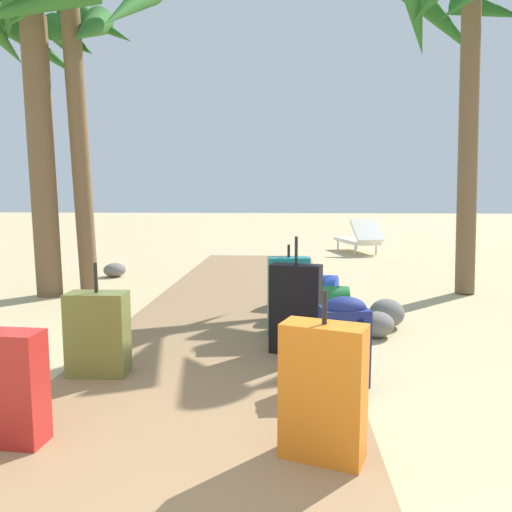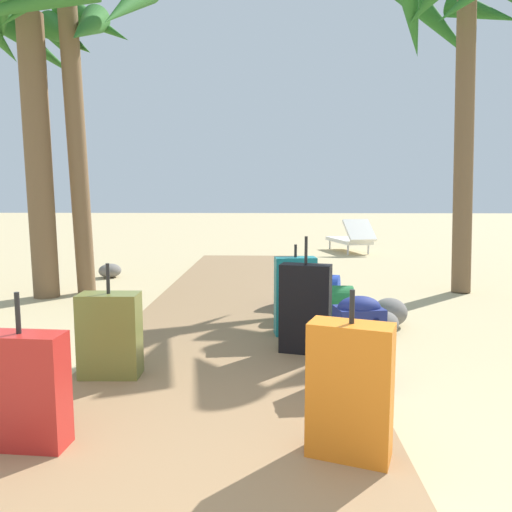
{
  "view_description": "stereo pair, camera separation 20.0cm",
  "coord_description": "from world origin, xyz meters",
  "px_view_note": "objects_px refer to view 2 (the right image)",
  "views": [
    {
      "loc": [
        0.56,
        -1.46,
        1.32
      ],
      "look_at": [
        0.16,
        4.71,
        0.55
      ],
      "focal_mm": 35.05,
      "sensor_mm": 36.0,
      "label": 1
    },
    {
      "loc": [
        0.36,
        -1.47,
        1.32
      ],
      "look_at": [
        0.16,
        4.71,
        0.55
      ],
      "focal_mm": 35.05,
      "sensor_mm": 36.0,
      "label": 2
    }
  ],
  "objects_px": {
    "backpack_navy": "(359,338)",
    "suitcase_teal": "(295,296)",
    "lounge_chair": "(351,238)",
    "duffel_bag_blue": "(309,290)",
    "palm_tree_far_left": "(32,61)",
    "suitcase_black": "(305,308)",
    "suitcase_orange": "(350,390)",
    "duffel_bag_green": "(319,303)",
    "suitcase_red": "(22,390)",
    "palm_tree_near_left": "(67,33)",
    "suitcase_olive": "(110,335)",
    "palm_tree_near_right": "(472,28)"
  },
  "relations": [
    {
      "from": "palm_tree_near_left",
      "to": "palm_tree_near_right",
      "type": "height_order",
      "value": "palm_tree_near_right"
    },
    {
      "from": "backpack_navy",
      "to": "suitcase_olive",
      "type": "xyz_separation_m",
      "value": [
        -1.67,
        0.08,
        -0.02
      ]
    },
    {
      "from": "backpack_navy",
      "to": "suitcase_black",
      "type": "relative_size",
      "value": 0.64
    },
    {
      "from": "duffel_bag_green",
      "to": "lounge_chair",
      "type": "relative_size",
      "value": 0.4
    },
    {
      "from": "duffel_bag_blue",
      "to": "duffel_bag_green",
      "type": "height_order",
      "value": "duffel_bag_blue"
    },
    {
      "from": "duffel_bag_blue",
      "to": "palm_tree_near_right",
      "type": "xyz_separation_m",
      "value": [
        2.16,
        1.44,
        3.19
      ]
    },
    {
      "from": "backpack_navy",
      "to": "suitcase_red",
      "type": "bearing_deg",
      "value": -153.45
    },
    {
      "from": "suitcase_teal",
      "to": "palm_tree_far_left",
      "type": "xyz_separation_m",
      "value": [
        -3.09,
        1.79,
        2.48
      ]
    },
    {
      "from": "suitcase_orange",
      "to": "duffel_bag_green",
      "type": "bearing_deg",
      "value": 87.79
    },
    {
      "from": "backpack_navy",
      "to": "suitcase_teal",
      "type": "height_order",
      "value": "suitcase_teal"
    },
    {
      "from": "suitcase_black",
      "to": "suitcase_red",
      "type": "height_order",
      "value": "suitcase_black"
    },
    {
      "from": "suitcase_orange",
      "to": "lounge_chair",
      "type": "relative_size",
      "value": 0.48
    },
    {
      "from": "duffel_bag_blue",
      "to": "suitcase_red",
      "type": "height_order",
      "value": "suitcase_red"
    },
    {
      "from": "suitcase_red",
      "to": "suitcase_olive",
      "type": "relative_size",
      "value": 0.99
    },
    {
      "from": "backpack_navy",
      "to": "duffel_bag_green",
      "type": "distance_m",
      "value": 1.68
    },
    {
      "from": "palm_tree_far_left",
      "to": "lounge_chair",
      "type": "bearing_deg",
      "value": 48.14
    },
    {
      "from": "duffel_bag_blue",
      "to": "palm_tree_far_left",
      "type": "relative_size",
      "value": 0.19
    },
    {
      "from": "suitcase_orange",
      "to": "suitcase_teal",
      "type": "bearing_deg",
      "value": 94.47
    },
    {
      "from": "backpack_navy",
      "to": "suitcase_orange",
      "type": "height_order",
      "value": "suitcase_orange"
    },
    {
      "from": "suitcase_black",
      "to": "lounge_chair",
      "type": "distance_m",
      "value": 7.67
    },
    {
      "from": "backpack_navy",
      "to": "suitcase_black",
      "type": "height_order",
      "value": "suitcase_black"
    },
    {
      "from": "palm_tree_near_right",
      "to": "lounge_chair",
      "type": "relative_size",
      "value": 2.61
    },
    {
      "from": "duffel_bag_blue",
      "to": "palm_tree_near_left",
      "type": "height_order",
      "value": "palm_tree_near_left"
    },
    {
      "from": "duffel_bag_blue",
      "to": "suitcase_olive",
      "type": "relative_size",
      "value": 0.92
    },
    {
      "from": "backpack_navy",
      "to": "suitcase_teal",
      "type": "xyz_separation_m",
      "value": [
        -0.36,
        1.14,
        0.04
      ]
    },
    {
      "from": "suitcase_red",
      "to": "duffel_bag_green",
      "type": "height_order",
      "value": "suitcase_red"
    },
    {
      "from": "suitcase_teal",
      "to": "palm_tree_far_left",
      "type": "relative_size",
      "value": 0.21
    },
    {
      "from": "backpack_navy",
      "to": "duffel_bag_green",
      "type": "bearing_deg",
      "value": 93.42
    },
    {
      "from": "lounge_chair",
      "to": "palm_tree_near_left",
      "type": "bearing_deg",
      "value": -130.37
    },
    {
      "from": "suitcase_black",
      "to": "palm_tree_far_left",
      "type": "distance_m",
      "value": 4.61
    },
    {
      "from": "suitcase_teal",
      "to": "palm_tree_near_right",
      "type": "height_order",
      "value": "palm_tree_near_right"
    },
    {
      "from": "suitcase_teal",
      "to": "lounge_chair",
      "type": "xyz_separation_m",
      "value": [
        1.59,
        7.01,
        -0.1
      ]
    },
    {
      "from": "palm_tree_far_left",
      "to": "suitcase_teal",
      "type": "bearing_deg",
      "value": -30.12
    },
    {
      "from": "suitcase_orange",
      "to": "lounge_chair",
      "type": "xyz_separation_m",
      "value": [
        1.43,
        9.08,
        -0.08
      ]
    },
    {
      "from": "suitcase_olive",
      "to": "palm_tree_near_right",
      "type": "distance_m",
      "value": 6.0
    },
    {
      "from": "suitcase_black",
      "to": "suitcase_teal",
      "type": "relative_size",
      "value": 1.14
    },
    {
      "from": "backpack_navy",
      "to": "suitcase_orange",
      "type": "relative_size",
      "value": 0.72
    },
    {
      "from": "suitcase_black",
      "to": "duffel_bag_green",
      "type": "bearing_deg",
      "value": 78.69
    },
    {
      "from": "suitcase_teal",
      "to": "palm_tree_near_left",
      "type": "relative_size",
      "value": 0.19
    },
    {
      "from": "suitcase_red",
      "to": "suitcase_teal",
      "type": "xyz_separation_m",
      "value": [
        1.42,
        2.03,
        0.06
      ]
    },
    {
      "from": "palm_tree_near_left",
      "to": "duffel_bag_green",
      "type": "bearing_deg",
      "value": -25.52
    },
    {
      "from": "duffel_bag_blue",
      "to": "lounge_chair",
      "type": "distance_m",
      "value": 6.07
    },
    {
      "from": "suitcase_black",
      "to": "suitcase_orange",
      "type": "xyz_separation_m",
      "value": [
        0.11,
        -1.57,
        -0.03
      ]
    },
    {
      "from": "suitcase_orange",
      "to": "suitcase_teal",
      "type": "xyz_separation_m",
      "value": [
        -0.16,
        2.07,
        0.02
      ]
    },
    {
      "from": "suitcase_olive",
      "to": "backpack_navy",
      "type": "bearing_deg",
      "value": -2.6
    },
    {
      "from": "suitcase_teal",
      "to": "palm_tree_far_left",
      "type": "height_order",
      "value": "palm_tree_far_left"
    },
    {
      "from": "duffel_bag_green",
      "to": "palm_tree_near_right",
      "type": "height_order",
      "value": "palm_tree_near_right"
    },
    {
      "from": "backpack_navy",
      "to": "palm_tree_near_left",
      "type": "distance_m",
      "value": 5.22
    },
    {
      "from": "suitcase_red",
      "to": "palm_tree_far_left",
      "type": "height_order",
      "value": "palm_tree_far_left"
    },
    {
      "from": "suitcase_orange",
      "to": "palm_tree_far_left",
      "type": "bearing_deg",
      "value": 130.06
    }
  ]
}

